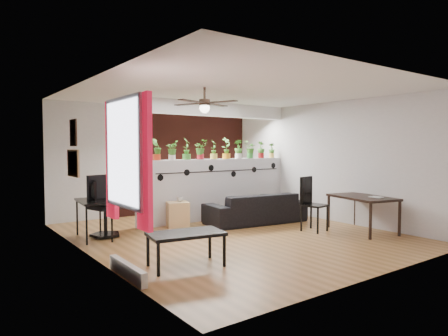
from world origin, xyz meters
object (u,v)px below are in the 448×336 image
potted_plant_1 (172,150)px  cup (180,199)px  potted_plant_4 (214,149)px  coffee_table (186,236)px  potted_plant_6 (238,149)px  computer_desk (94,204)px  potted_plant_8 (261,149)px  potted_plant_2 (187,148)px  sofa (255,209)px  potted_plant_9 (272,150)px  potted_plant_3 (200,149)px  potted_plant_7 (250,149)px  folding_chair (310,199)px  potted_plant_5 (226,147)px  office_chair (103,210)px  dining_table (362,200)px  cube_shelf (178,215)px  ceiling_fan (205,105)px  potted_plant_0 (157,149)px

potted_plant_1 → cup: size_ratio=3.01×
potted_plant_4 → coffee_table: (-2.34, -2.72, -1.17)m
potted_plant_6 → computer_desk: 3.66m
potted_plant_8 → potted_plant_2: bearing=180.0°
potted_plant_6 → potted_plant_8: 0.70m
sofa → potted_plant_9: bearing=-137.4°
potted_plant_1 → computer_desk: bearing=-169.0°
potted_plant_2 → potted_plant_4: size_ratio=1.09×
potted_plant_3 → potted_plant_7: (1.40, 0.00, -0.00)m
potted_plant_4 → computer_desk: (-2.81, -0.34, -0.97)m
potted_plant_7 → folding_chair: bearing=-96.9°
potted_plant_5 → coffee_table: 4.01m
potted_plant_1 → computer_desk: 2.02m
potted_plant_1 → folding_chair: size_ratio=0.39×
potted_plant_8 → office_chair: potted_plant_8 is taller
potted_plant_4 → computer_desk: size_ratio=0.44×
dining_table → potted_plant_5: bearing=113.1°
potted_plant_4 → potted_plant_9: (1.76, 0.00, -0.04)m
dining_table → potted_plant_8: bearing=92.6°
potted_plant_6 → cup: bearing=-169.1°
sofa → cup: size_ratio=15.45×
potted_plant_5 → cup: (-1.42, -0.34, -1.04)m
folding_chair → potted_plant_5: bearing=101.9°
cube_shelf → dining_table: bearing=-23.8°
computer_desk → sofa: bearing=-9.7°
office_chair → sofa: bearing=-11.4°
office_chair → potted_plant_6: bearing=4.8°
sofa → folding_chair: size_ratio=1.98×
ceiling_fan → folding_chair: 2.81m
potted_plant_3 → folding_chair: potted_plant_3 is taller
potted_plant_6 → potted_plant_8: (0.70, -0.00, -0.01)m
computer_desk → potted_plant_2: bearing=9.2°
potted_plant_4 → dining_table: potted_plant_4 is taller
potted_plant_1 → potted_plant_8: potted_plant_8 is taller
folding_chair → potted_plant_3: bearing=118.4°
potted_plant_4 → potted_plant_5: potted_plant_5 is taller
sofa → computer_desk: bearing=-1.9°
sofa → dining_table: bearing=127.5°
potted_plant_6 → potted_plant_9: 1.05m
potted_plant_0 → potted_plant_1: size_ratio=1.08×
potted_plant_9 → cube_shelf: size_ratio=0.71×
potted_plant_5 → potted_plant_6: size_ratio=1.13×
potted_plant_9 → sofa: potted_plant_9 is taller
potted_plant_2 → potted_plant_5: size_ratio=0.97×
cube_shelf → potted_plant_9: bearing=25.6°
potted_plant_3 → computer_desk: (-2.46, -0.34, -0.96)m
dining_table → folding_chair: 0.98m
potted_plant_4 → potted_plant_8: size_ratio=1.07×
ceiling_fan → office_chair: bearing=128.1°
potted_plant_0 → potted_plant_6: (2.11, 0.00, 0.00)m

